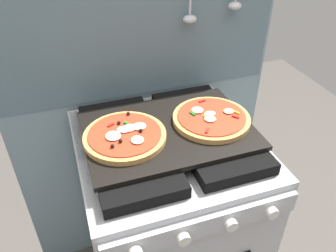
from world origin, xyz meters
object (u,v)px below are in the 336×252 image
Objects in this scene: baking_tray at (168,130)px; pizza_left at (125,136)px; pizza_right at (211,118)px; stove at (168,222)px.

pizza_left is at bearing -176.91° from baking_tray.
baking_tray is 0.14m from pizza_left.
baking_tray is 0.15m from pizza_right.
baking_tray is at bearing 177.61° from pizza_right.
stove is 3.50× the size of pizza_left.
pizza_left is 1.00× the size of pizza_right.
pizza_left reaches higher than baking_tray.
stove is 1.67× the size of baking_tray.
pizza_right is at bearing -2.39° from baking_tray.
pizza_left is (-0.14, -0.01, 0.02)m from baking_tray.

